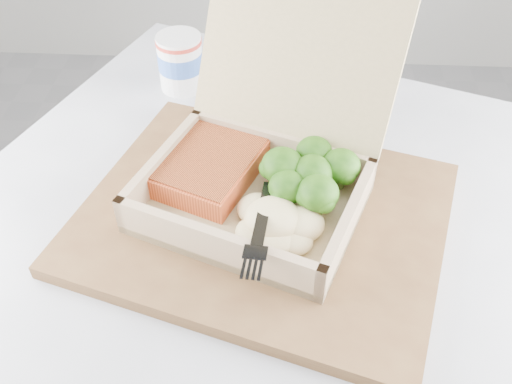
# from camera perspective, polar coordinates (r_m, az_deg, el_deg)

# --- Properties ---
(cafe_table) EXTENTS (0.91, 0.91, 0.70)m
(cafe_table) POSITION_cam_1_polar(r_m,az_deg,el_deg) (0.77, 0.67, -12.12)
(cafe_table) COLOR black
(cafe_table) RESTS_ON floor
(serving_tray) EXTENTS (0.46, 0.41, 0.02)m
(serving_tray) POSITION_cam_1_polar(r_m,az_deg,el_deg) (0.63, 0.70, -2.53)
(serving_tray) COLOR brown
(serving_tray) RESTS_ON cafe_table
(takeout_container) EXTENTS (0.30, 0.32, 0.20)m
(takeout_container) POSITION_cam_1_polar(r_m,az_deg,el_deg) (0.62, 1.11, 4.06)
(takeout_container) COLOR tan
(takeout_container) RESTS_ON serving_tray
(salmon_fillet) EXTENTS (0.14, 0.15, 0.03)m
(salmon_fillet) POSITION_cam_1_polar(r_m,az_deg,el_deg) (0.64, -4.59, 2.59)
(salmon_fillet) COLOR #D65A2A
(salmon_fillet) RESTS_ON takeout_container
(broccoli_pile) EXTENTS (0.12, 0.12, 0.04)m
(broccoli_pile) POSITION_cam_1_polar(r_m,az_deg,el_deg) (0.62, 5.61, 1.33)
(broccoli_pile) COLOR #407E1C
(broccoli_pile) RESTS_ON takeout_container
(mashed_potatoes) EXTENTS (0.09, 0.08, 0.03)m
(mashed_potatoes) POSITION_cam_1_polar(r_m,az_deg,el_deg) (0.58, 1.67, -2.67)
(mashed_potatoes) COLOR beige
(mashed_potatoes) RESTS_ON takeout_container
(plastic_fork) EXTENTS (0.03, 0.16, 0.02)m
(plastic_fork) POSITION_cam_1_polar(r_m,az_deg,el_deg) (0.58, 1.00, -0.64)
(plastic_fork) COLOR black
(plastic_fork) RESTS_ON mashed_potatoes
(paper_cup) EXTENTS (0.06, 0.06, 0.08)m
(paper_cup) POSITION_cam_1_polar(r_m,az_deg,el_deg) (0.83, -7.56, 12.89)
(paper_cup) COLOR silver
(paper_cup) RESTS_ON cafe_table
(receipt) EXTENTS (0.10, 0.15, 0.00)m
(receipt) POSITION_cam_1_polar(r_m,az_deg,el_deg) (0.76, 6.35, 6.19)
(receipt) COLOR white
(receipt) RESTS_ON cafe_table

